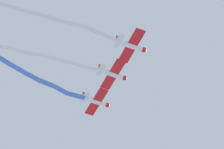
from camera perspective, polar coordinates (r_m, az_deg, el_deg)
The scene contains 6 objects.
airplane_lead at distance 75.54m, azimuth 2.53°, elevation 3.81°, with size 5.97×7.67×1.94m.
smoke_trail_lead at distance 74.64m, azimuth -8.98°, elevation 7.56°, with size 25.07×9.51×4.08m.
airplane_left_wing at distance 80.13m, azimuth 0.09°, elevation 0.07°, with size 5.95×7.62×1.94m.
smoke_trail_left_wing at distance 79.70m, azimuth -9.94°, elevation 2.53°, with size 23.21×6.42×2.90m.
airplane_right_wing at distance 84.73m, azimuth -2.10°, elevation -3.53°, with size 5.94×7.61×1.94m.
smoke_trail_right_wing at distance 82.34m, azimuth -10.32°, elevation -0.07°, with size 17.69×13.00×3.28m.
Camera 1 is at (-4.74, 50.13, 5.76)m, focal length 69.89 mm.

